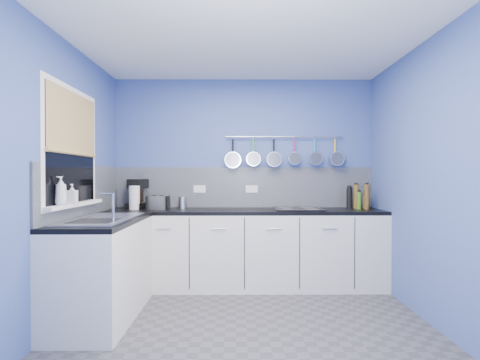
{
  "coord_description": "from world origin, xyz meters",
  "views": [
    {
      "loc": [
        -0.07,
        -2.85,
        1.29
      ],
      "look_at": [
        -0.05,
        0.75,
        1.25
      ],
      "focal_mm": 25.96,
      "sensor_mm": 36.0,
      "label": 1
    }
  ],
  "objects_px": {
    "paper_towel": "(134,198)",
    "coffee_maker": "(137,194)",
    "hob": "(298,209)",
    "soap_bottle_a": "(61,191)",
    "canister": "(183,203)",
    "toaster": "(158,203)",
    "soap_bottle_b": "(72,194)"
  },
  "relations": [
    {
      "from": "paper_towel",
      "to": "coffee_maker",
      "type": "relative_size",
      "value": 0.78
    },
    {
      "from": "hob",
      "to": "paper_towel",
      "type": "bearing_deg",
      "value": 179.85
    },
    {
      "from": "soap_bottle_a",
      "to": "canister",
      "type": "bearing_deg",
      "value": 58.84
    },
    {
      "from": "soap_bottle_a",
      "to": "coffee_maker",
      "type": "distance_m",
      "value": 1.34
    },
    {
      "from": "coffee_maker",
      "to": "canister",
      "type": "distance_m",
      "value": 0.55
    },
    {
      "from": "paper_towel",
      "to": "canister",
      "type": "distance_m",
      "value": 0.56
    },
    {
      "from": "coffee_maker",
      "to": "hob",
      "type": "bearing_deg",
      "value": 13.81
    },
    {
      "from": "paper_towel",
      "to": "toaster",
      "type": "relative_size",
      "value": 1.12
    },
    {
      "from": "paper_towel",
      "to": "soap_bottle_a",
      "type": "bearing_deg",
      "value": -101.54
    },
    {
      "from": "paper_towel",
      "to": "coffee_maker",
      "type": "xyz_separation_m",
      "value": [
        0.0,
        0.11,
        0.04
      ]
    },
    {
      "from": "coffee_maker",
      "to": "hob",
      "type": "relative_size",
      "value": 0.64
    },
    {
      "from": "soap_bottle_b",
      "to": "canister",
      "type": "distance_m",
      "value": 1.38
    },
    {
      "from": "soap_bottle_a",
      "to": "paper_towel",
      "type": "bearing_deg",
      "value": 78.46
    },
    {
      "from": "soap_bottle_b",
      "to": "paper_towel",
      "type": "relative_size",
      "value": 0.62
    },
    {
      "from": "soap_bottle_a",
      "to": "soap_bottle_b",
      "type": "xyz_separation_m",
      "value": [
        0.0,
        0.19,
        -0.03
      ]
    },
    {
      "from": "soap_bottle_b",
      "to": "canister",
      "type": "bearing_deg",
      "value": 54.7
    },
    {
      "from": "soap_bottle_b",
      "to": "coffee_maker",
      "type": "relative_size",
      "value": 0.49
    },
    {
      "from": "soap_bottle_a",
      "to": "hob",
      "type": "xyz_separation_m",
      "value": [
        2.16,
        1.2,
        -0.26
      ]
    },
    {
      "from": "paper_towel",
      "to": "soap_bottle_b",
      "type": "bearing_deg",
      "value": -103.65
    },
    {
      "from": "coffee_maker",
      "to": "toaster",
      "type": "height_order",
      "value": "coffee_maker"
    },
    {
      "from": "toaster",
      "to": "soap_bottle_b",
      "type": "bearing_deg",
      "value": -100.19
    },
    {
      "from": "coffee_maker",
      "to": "canister",
      "type": "bearing_deg",
      "value": 17.08
    },
    {
      "from": "soap_bottle_b",
      "to": "coffee_maker",
      "type": "xyz_separation_m",
      "value": [
        0.25,
        1.12,
        -0.06
      ]
    },
    {
      "from": "canister",
      "to": "hob",
      "type": "distance_m",
      "value": 1.38
    },
    {
      "from": "soap_bottle_b",
      "to": "paper_towel",
      "type": "xyz_separation_m",
      "value": [
        0.25,
        1.01,
        -0.1
      ]
    },
    {
      "from": "soap_bottle_b",
      "to": "coffee_maker",
      "type": "height_order",
      "value": "coffee_maker"
    },
    {
      "from": "soap_bottle_b",
      "to": "hob",
      "type": "height_order",
      "value": "soap_bottle_b"
    },
    {
      "from": "soap_bottle_b",
      "to": "hob",
      "type": "xyz_separation_m",
      "value": [
        2.16,
        1.0,
        -0.23
      ]
    },
    {
      "from": "soap_bottle_a",
      "to": "toaster",
      "type": "relative_size",
      "value": 0.97
    },
    {
      "from": "soap_bottle_b",
      "to": "paper_towel",
      "type": "bearing_deg",
      "value": 76.35
    },
    {
      "from": "soap_bottle_a",
      "to": "coffee_maker",
      "type": "relative_size",
      "value": 0.68
    },
    {
      "from": "toaster",
      "to": "canister",
      "type": "height_order",
      "value": "toaster"
    }
  ]
}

